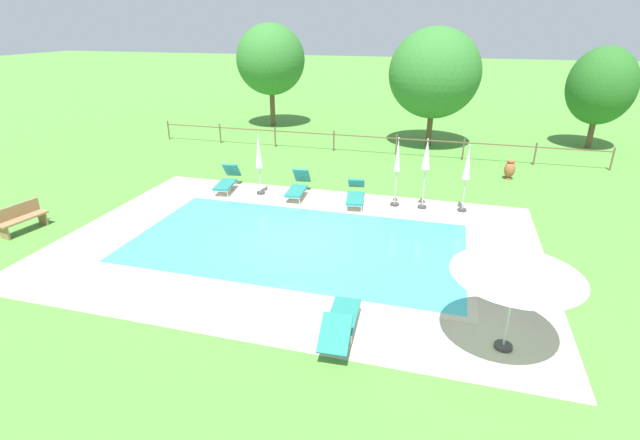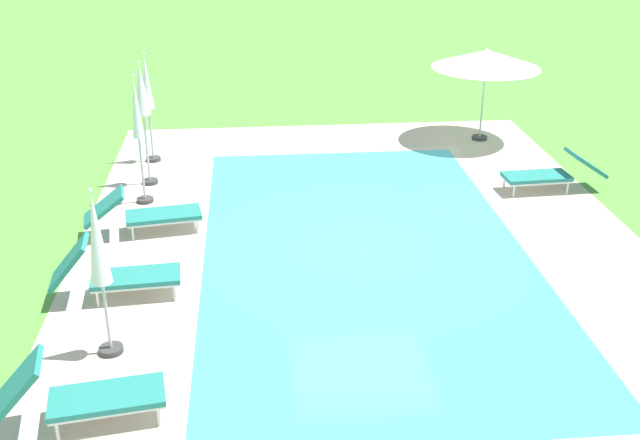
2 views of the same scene
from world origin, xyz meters
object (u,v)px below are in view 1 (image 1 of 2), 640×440
(patio_umbrella_closed_row_west, at_px, (426,160))
(patio_umbrella_closed_row_east, at_px, (259,156))
(wooden_bench_lawn_side, at_px, (21,218))
(tree_centre, at_px, (435,73))
(sun_lounger_north_far, at_px, (355,194))
(patio_umbrella_closed_row_mid_east, at_px, (397,163))
(tree_far_west, at_px, (271,60))
(patio_umbrella_closed_row_mid_west, at_px, (467,168))
(terracotta_urn_near_fence, at_px, (510,169))
(sun_lounger_north_mid, at_px, (341,321))
(patio_umbrella_open_foreground, at_px, (518,265))
(sun_lounger_north_end, at_px, (227,180))
(sun_lounger_north_near_steps, at_px, (298,187))
(tree_west_mid, at_px, (601,86))

(patio_umbrella_closed_row_west, xyz_separation_m, patio_umbrella_closed_row_east, (-6.12, -0.15, -0.26))
(wooden_bench_lawn_side, bearing_deg, tree_centre, 51.81)
(sun_lounger_north_far, height_order, patio_umbrella_closed_row_west, patio_umbrella_closed_row_west)
(patio_umbrella_closed_row_mid_east, xyz_separation_m, tree_far_west, (-9.28, 12.08, 2.41))
(patio_umbrella_closed_row_mid_west, xyz_separation_m, terracotta_urn_near_fence, (1.89, 4.28, -1.13))
(terracotta_urn_near_fence, bearing_deg, tree_far_west, 150.30)
(patio_umbrella_closed_row_mid_west, bearing_deg, terracotta_urn_near_fence, 66.22)
(terracotta_urn_near_fence, xyz_separation_m, tree_centre, (-3.64, 5.03, 3.28))
(patio_umbrella_closed_row_mid_west, height_order, patio_umbrella_closed_row_east, patio_umbrella_closed_row_mid_west)
(sun_lounger_north_mid, relative_size, patio_umbrella_open_foreground, 0.83)
(sun_lounger_north_mid, bearing_deg, patio_umbrella_closed_row_mid_west, 72.87)
(sun_lounger_north_end, bearing_deg, patio_umbrella_closed_row_mid_west, 0.96)
(patio_umbrella_open_foreground, bearing_deg, sun_lounger_north_mid, -171.78)
(patio_umbrella_closed_row_mid_west, bearing_deg, patio_umbrella_closed_row_west, -176.92)
(tree_far_west, bearing_deg, sun_lounger_north_mid, -65.47)
(sun_lounger_north_mid, bearing_deg, sun_lounger_north_end, 129.23)
(sun_lounger_north_mid, xyz_separation_m, sun_lounger_north_far, (-1.28, 7.75, 0.01))
(sun_lounger_north_near_steps, relative_size, sun_lounger_north_end, 0.97)
(patio_umbrella_closed_row_mid_west, height_order, tree_centre, tree_centre)
(sun_lounger_north_mid, relative_size, tree_west_mid, 0.41)
(patio_umbrella_closed_row_mid_east, bearing_deg, tree_far_west, 127.53)
(patio_umbrella_closed_row_mid_east, bearing_deg, terracotta_urn_near_fence, 45.86)
(sun_lounger_north_far, bearing_deg, patio_umbrella_closed_row_east, 178.91)
(sun_lounger_north_near_steps, height_order, tree_centre, tree_centre)
(patio_umbrella_closed_row_mid_east, distance_m, terracotta_urn_near_fence, 6.19)
(terracotta_urn_near_fence, distance_m, tree_centre, 7.02)
(sun_lounger_north_mid, xyz_separation_m, wooden_bench_lawn_side, (-10.94, 2.53, 0.10))
(sun_lounger_north_mid, distance_m, wooden_bench_lawn_side, 11.23)
(sun_lounger_north_mid, xyz_separation_m, sun_lounger_north_end, (-6.45, 7.90, 0.02))
(tree_far_west, xyz_separation_m, tree_centre, (9.87, -2.68, -0.28))
(wooden_bench_lawn_side, relative_size, tree_centre, 0.26)
(sun_lounger_north_end, relative_size, tree_centre, 0.33)
(wooden_bench_lawn_side, height_order, terracotta_urn_near_fence, wooden_bench_lawn_side)
(sun_lounger_north_near_steps, xyz_separation_m, tree_west_mid, (12.42, 11.25, 2.75))
(patio_umbrella_closed_row_mid_west, relative_size, patio_umbrella_closed_row_mid_east, 0.96)
(wooden_bench_lawn_side, bearing_deg, patio_umbrella_open_foreground, -8.22)
(sun_lounger_north_end, distance_m, wooden_bench_lawn_side, 7.00)
(sun_lounger_north_far, xyz_separation_m, patio_umbrella_closed_row_west, (2.39, 0.22, 1.40))
(patio_umbrella_closed_row_west, bearing_deg, terracotta_urn_near_fence, 53.16)
(sun_lounger_north_end, distance_m, tree_centre, 12.33)
(patio_umbrella_closed_row_east, distance_m, wooden_bench_lawn_side, 8.01)
(sun_lounger_north_far, height_order, patio_umbrella_closed_row_east, patio_umbrella_closed_row_east)
(tree_centre, bearing_deg, patio_umbrella_open_foreground, -81.33)
(patio_umbrella_closed_row_west, height_order, patio_umbrella_closed_row_east, patio_umbrella_closed_row_west)
(tree_centre, bearing_deg, sun_lounger_north_far, -101.80)
(tree_west_mid, relative_size, tree_centre, 0.85)
(sun_lounger_north_mid, bearing_deg, tree_centre, 87.61)
(tree_west_mid, bearing_deg, patio_umbrella_closed_row_east, -140.76)
(sun_lounger_north_mid, height_order, patio_umbrella_closed_row_west, patio_umbrella_closed_row_west)
(patio_umbrella_closed_row_mid_west, bearing_deg, tree_far_west, 134.12)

